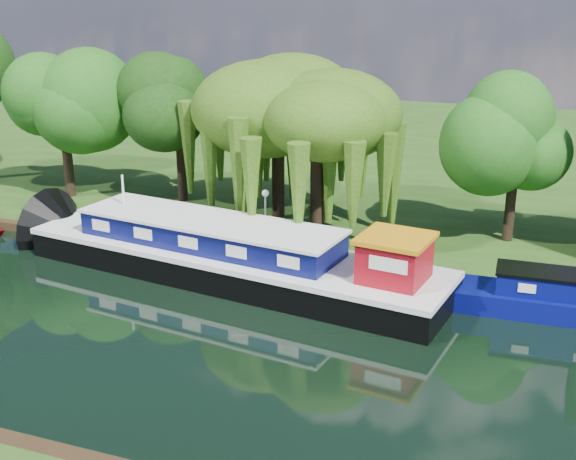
% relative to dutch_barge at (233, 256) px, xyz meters
% --- Properties ---
extents(ground, '(120.00, 120.00, 0.00)m').
position_rel_dutch_barge_xyz_m(ground, '(-0.73, -5.97, -1.07)').
color(ground, black).
extents(far_bank, '(120.00, 52.00, 0.45)m').
position_rel_dutch_barge_xyz_m(far_bank, '(-0.73, 28.03, -0.84)').
color(far_bank, '#1F3F11').
rests_on(far_bank, ground).
extents(dutch_barge, '(20.83, 7.44, 4.30)m').
position_rel_dutch_barge_xyz_m(dutch_barge, '(0.00, 0.00, 0.00)').
color(dutch_barge, black).
rests_on(dutch_barge, ground).
extents(willow_left, '(7.06, 7.06, 8.46)m').
position_rel_dutch_barge_xyz_m(willow_left, '(-0.81, 7.90, 5.53)').
color(willow_left, black).
rests_on(willow_left, far_bank).
extents(willow_right, '(6.26, 6.26, 7.63)m').
position_rel_dutch_barge_xyz_m(willow_right, '(2.22, 5.46, 4.95)').
color(willow_right, black).
rests_on(willow_right, far_bank).
extents(tree_far_left, '(5.34, 5.34, 8.60)m').
position_rel_dutch_barge_xyz_m(tree_far_left, '(-14.51, 7.76, 5.27)').
color(tree_far_left, black).
rests_on(tree_far_left, far_bank).
extents(tree_far_mid, '(4.89, 4.89, 7.99)m').
position_rel_dutch_barge_xyz_m(tree_far_mid, '(-7.51, 9.24, 4.90)').
color(tree_far_mid, black).
rests_on(tree_far_mid, far_bank).
extents(tree_far_right, '(4.45, 4.45, 7.28)m').
position_rel_dutch_barge_xyz_m(tree_far_right, '(11.47, 8.45, 4.40)').
color(tree_far_right, black).
rests_on(tree_far_right, far_bank).
extents(lamppost, '(0.36, 0.36, 2.56)m').
position_rel_dutch_barge_xyz_m(lamppost, '(-0.23, 4.53, 1.35)').
color(lamppost, silver).
rests_on(lamppost, far_bank).
extents(mooring_posts, '(19.16, 0.16, 1.00)m').
position_rel_dutch_barge_xyz_m(mooring_posts, '(-1.23, 2.43, -0.12)').
color(mooring_posts, silver).
rests_on(mooring_posts, far_bank).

